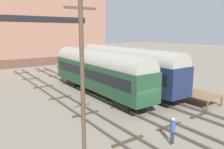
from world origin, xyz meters
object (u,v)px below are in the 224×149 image
Objects in this scene: train_car_green at (97,70)px; bench at (166,82)px; person_worker at (173,128)px; utility_pole at (82,75)px; train_car_navy at (125,66)px.

bench is at bearing -35.20° from train_car_green.
person_worker is 0.19× the size of utility_pole.
utility_pole is at bearing 160.69° from person_worker.
train_car_green is 4.11m from train_car_navy.
train_car_navy is 15.80m from utility_pole.
train_car_navy is at bearing 0.17° from train_car_green.
train_car_navy is at bearing 117.26° from bench.
train_car_green is at bearing -179.83° from train_car_navy.
bench is at bearing -62.74° from train_car_navy.
utility_pole is (-5.47, 1.92, 3.87)m from person_worker.
train_car_green is 8.03m from bench.
person_worker is (-6.02, -12.59, -1.95)m from train_car_navy.
train_car_green is 12.86m from person_worker.
train_car_green is 13.13m from utility_pole.
bench reaches higher than person_worker.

